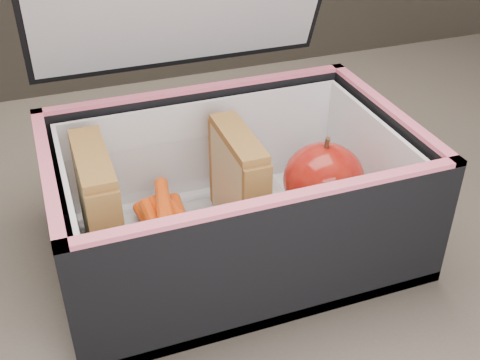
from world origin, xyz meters
name	(u,v)px	position (x,y,z in m)	size (l,w,h in m)	color
kitchen_table	(253,325)	(0.00, 0.00, 0.66)	(1.20, 0.80, 0.75)	brown
lunch_bag	(231,185)	(-0.02, 0.02, 0.82)	(0.30, 0.27, 0.29)	black
plastic_tub	(173,212)	(-0.07, 0.02, 0.80)	(0.16, 0.12, 0.07)	white
sandwich_left	(99,207)	(-0.13, 0.02, 0.82)	(0.03, 0.09, 0.10)	tan
sandwich_right	(238,182)	(-0.01, 0.02, 0.81)	(0.02, 0.08, 0.09)	tan
carrot_sticks	(174,232)	(-0.07, 0.01, 0.78)	(0.05, 0.13, 0.03)	#E2400E
paper_napkin	(317,209)	(0.07, 0.02, 0.77)	(0.07, 0.07, 0.01)	white
red_apple	(324,180)	(0.07, 0.01, 0.80)	(0.08, 0.08, 0.08)	#8B0407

